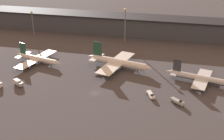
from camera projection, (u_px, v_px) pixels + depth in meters
The scene contains 10 objects.
ground at pixel (95, 93), 145.93m from camera, with size 600.00×600.00×0.00m, color #423F44.
terminal_building at pixel (130, 25), 232.75m from camera, with size 251.47×22.74×15.65m.
airplane_0 at pixel (37, 59), 180.08m from camera, with size 34.82×34.73×11.92m.
airplane_1 at pixel (118, 62), 172.58m from camera, with size 43.54×39.10×15.02m.
airplane_2 at pixel (205, 79), 154.11m from camera, with size 45.11×27.45×11.79m.
service_vehicle_1 at pixel (151, 95), 142.04m from camera, with size 5.20×8.00×2.48m.
service_vehicle_2 at pixel (177, 101), 135.86m from camera, with size 7.10×6.32×2.82m.
service_vehicle_3 at pixel (18, 83), 152.69m from camera, with size 7.07×5.50×3.26m.
lamp_post_0 at pixel (32, 20), 225.82m from camera, with size 1.80×1.80×20.66m.
lamp_post_1 at pixel (125, 22), 208.29m from camera, with size 1.80×1.80×27.06m.
Camera 1 is at (38.38, -121.44, 72.80)m, focal length 45.00 mm.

